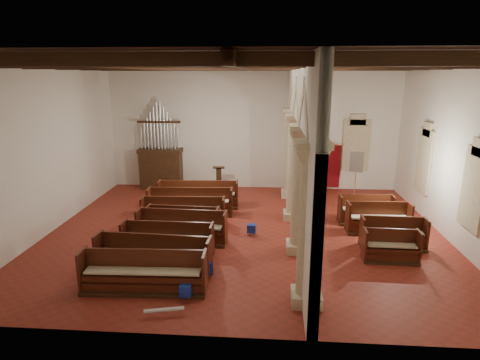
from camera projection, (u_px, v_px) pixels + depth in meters
name	position (u px, v px, depth m)	size (l,w,h in m)	color
floor	(245.00, 232.00, 14.47)	(14.00, 14.00, 0.00)	maroon
ceiling	(246.00, 59.00, 12.94)	(14.00, 14.00, 0.00)	black
wall_back	(253.00, 128.00, 19.49)	(14.00, 0.02, 6.00)	white
wall_front	(227.00, 206.00, 7.92)	(14.00, 0.02, 6.00)	white
wall_left	(48.00, 148.00, 14.20)	(0.02, 12.00, 6.00)	white
wall_right	(457.00, 153.00, 13.22)	(0.02, 12.00, 6.00)	white
ceiling_beams	(246.00, 65.00, 12.99)	(13.80, 11.80, 0.30)	#3F2614
arcade	(299.00, 135.00, 13.44)	(0.90, 11.90, 6.00)	beige
window_right_a	(475.00, 189.00, 11.98)	(0.03, 1.00, 2.20)	#2B614F
window_right_b	(425.00, 161.00, 15.83)	(0.03, 1.00, 2.20)	#2B614F
window_back	(356.00, 145.00, 19.33)	(1.00, 0.03, 2.20)	#2B614F
pipe_organ	(161.00, 161.00, 19.74)	(2.10, 0.85, 4.40)	#3F2614
lectern	(219.00, 181.00, 19.15)	(0.58, 0.60, 1.37)	#392012
dossal_curtain	(324.00, 166.00, 19.64)	(1.80, 0.07, 2.17)	maroon
processional_banner	(355.00, 185.00, 17.52)	(0.55, 0.70, 2.49)	#3F2614
hymnal_box_a	(186.00, 290.00, 10.11)	(0.29, 0.24, 0.29)	navy
hymnal_box_b	(205.00, 268.00, 11.20)	(0.36, 0.29, 0.36)	navy
hymnal_box_c	(252.00, 229.00, 14.14)	(0.30, 0.24, 0.30)	navy
tube_heater_a	(164.00, 310.00, 9.42)	(0.09, 0.09, 0.94)	white
tube_heater_b	(175.00, 267.00, 11.49)	(0.11, 0.11, 1.14)	white
nave_pew_0	(144.00, 278.00, 10.46)	(3.29, 0.84, 1.11)	#3F2614
nave_pew_1	(154.00, 261.00, 11.43)	(3.35, 0.93, 1.12)	#3F2614
nave_pew_2	(168.00, 245.00, 12.55)	(2.87, 0.76, 1.07)	#3F2614
nave_pew_3	(182.00, 232.00, 13.52)	(3.06, 0.88, 1.12)	#3F2614
nave_pew_4	(183.00, 225.00, 14.20)	(2.60, 0.80, 1.02)	#3F2614
nave_pew_5	(183.00, 216.00, 15.14)	(3.14, 0.84, 1.06)	#3F2614
nave_pew_6	(190.00, 206.00, 16.21)	(3.44, 0.90, 1.09)	#3F2614
nave_pew_7	(198.00, 199.00, 17.13)	(3.42, 0.91, 1.13)	#3F2614
aisle_pew_0	(391.00, 250.00, 12.18)	(1.67, 0.71, 0.99)	#3F2614
aisle_pew_1	(393.00, 238.00, 13.07)	(2.08, 0.73, 1.04)	#3F2614
aisle_pew_2	(378.00, 223.00, 14.34)	(2.25, 0.81, 1.12)	#3F2614
aisle_pew_3	(366.00, 214.00, 15.24)	(2.05, 0.80, 1.11)	#3F2614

